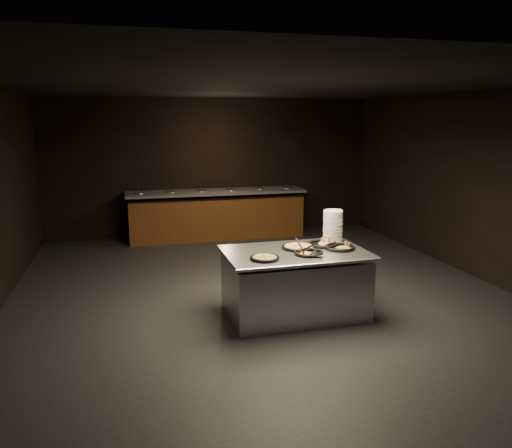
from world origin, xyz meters
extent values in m
cube|color=black|center=(0.00, 0.00, -0.01)|extent=(7.00, 8.00, 0.01)
cube|color=black|center=(0.00, 0.00, 2.90)|extent=(7.00, 8.00, 0.01)
cube|color=black|center=(0.00, 4.00, 1.45)|extent=(7.00, 0.01, 2.90)
cube|color=black|center=(0.00, -4.00, 1.45)|extent=(7.00, 0.01, 2.90)
cube|color=black|center=(3.50, 0.00, 1.45)|extent=(0.01, 8.00, 2.90)
cube|color=brown|center=(0.00, 3.58, 0.43)|extent=(3.60, 0.75, 0.85)
cube|color=slate|center=(0.00, 3.58, 0.97)|extent=(3.70, 0.83, 0.05)
cube|color=#34130B|center=(0.00, 3.58, 0.04)|extent=(3.60, 0.69, 0.08)
cylinder|color=silver|center=(-1.55, 3.58, 0.98)|extent=(0.22, 0.22, 0.08)
cylinder|color=#536F2C|center=(-1.55, 3.58, 1.00)|extent=(0.19, 0.19, 0.02)
cylinder|color=black|center=(-1.52, 3.56, 1.09)|extent=(0.04, 0.10, 0.19)
cylinder|color=silver|center=(-0.93, 3.58, 0.98)|extent=(0.22, 0.22, 0.08)
cylinder|color=#536F2C|center=(-0.93, 3.58, 1.00)|extent=(0.19, 0.19, 0.02)
cylinder|color=black|center=(-0.90, 3.56, 1.09)|extent=(0.04, 0.10, 0.19)
cylinder|color=silver|center=(-0.31, 3.58, 0.98)|extent=(0.22, 0.22, 0.08)
cylinder|color=#536F2C|center=(-0.31, 3.58, 1.00)|extent=(0.19, 0.19, 0.02)
cylinder|color=black|center=(-0.28, 3.56, 1.09)|extent=(0.04, 0.10, 0.19)
cylinder|color=silver|center=(0.31, 3.58, 0.98)|extent=(0.22, 0.22, 0.08)
cylinder|color=#536F2C|center=(0.31, 3.58, 1.00)|extent=(0.19, 0.19, 0.02)
cylinder|color=black|center=(0.34, 3.56, 1.09)|extent=(0.04, 0.10, 0.19)
cylinder|color=silver|center=(0.93, 3.58, 0.98)|extent=(0.22, 0.22, 0.08)
cylinder|color=#536F2C|center=(0.93, 3.58, 1.00)|extent=(0.19, 0.19, 0.02)
cylinder|color=black|center=(0.96, 3.56, 1.09)|extent=(0.04, 0.10, 0.19)
cylinder|color=silver|center=(1.55, 3.58, 0.98)|extent=(0.22, 0.22, 0.08)
cylinder|color=#536F2C|center=(1.55, 3.58, 1.00)|extent=(0.19, 0.19, 0.02)
cylinder|color=black|center=(1.58, 3.56, 1.09)|extent=(0.04, 0.10, 0.19)
cube|color=silver|center=(0.20, -0.90, 0.38)|extent=(1.70, 1.06, 0.76)
cube|color=silver|center=(0.20, -0.90, 0.83)|extent=(1.79, 1.14, 0.04)
cylinder|color=silver|center=(0.20, -1.46, 0.83)|extent=(1.77, 0.07, 0.04)
cylinder|color=white|center=(0.84, -0.57, 1.06)|extent=(0.26, 0.26, 0.43)
cylinder|color=black|center=(-0.27, -1.16, 0.85)|extent=(0.33, 0.33, 0.01)
torus|color=black|center=(-0.27, -1.16, 0.87)|extent=(0.35, 0.35, 0.04)
torus|color=brown|center=(-0.27, -1.16, 0.87)|extent=(0.29, 0.29, 0.03)
cylinder|color=#AD7B45|center=(-0.27, -1.16, 0.87)|extent=(0.25, 0.25, 0.02)
cube|color=black|center=(-0.27, -1.16, 0.88)|extent=(0.02, 0.25, 0.00)
cube|color=black|center=(-0.27, -1.16, 0.88)|extent=(0.25, 0.02, 0.00)
cylinder|color=black|center=(0.28, -0.78, 0.85)|extent=(0.41, 0.41, 0.01)
torus|color=black|center=(0.28, -0.78, 0.87)|extent=(0.43, 0.43, 0.04)
torus|color=brown|center=(0.28, -0.78, 0.87)|extent=(0.37, 0.37, 0.03)
cylinder|color=#D59B4D|center=(0.28, -0.78, 0.87)|extent=(0.33, 0.33, 0.02)
cube|color=black|center=(0.28, -0.78, 0.88)|extent=(0.05, 0.32, 0.00)
cube|color=black|center=(0.28, -0.78, 0.88)|extent=(0.32, 0.05, 0.00)
cylinder|color=black|center=(0.64, -0.72, 0.85)|extent=(0.36, 0.36, 0.01)
torus|color=black|center=(0.64, -0.72, 0.87)|extent=(0.39, 0.39, 0.04)
cylinder|color=black|center=(0.31, -1.08, 0.85)|extent=(0.34, 0.34, 0.01)
torus|color=black|center=(0.31, -1.08, 0.87)|extent=(0.36, 0.36, 0.04)
cylinder|color=black|center=(0.78, -0.93, 0.85)|extent=(0.36, 0.36, 0.01)
torus|color=black|center=(0.78, -0.93, 0.87)|extent=(0.39, 0.39, 0.04)
cube|color=silver|center=(0.20, -0.80, 0.87)|extent=(0.12, 0.13, 0.00)
cylinder|color=black|center=(0.23, -0.96, 0.95)|extent=(0.05, 0.21, 0.13)
cylinder|color=silver|center=(0.21, -0.88, 0.90)|extent=(0.03, 0.11, 0.08)
cube|color=silver|center=(0.38, -1.23, 0.87)|extent=(0.13, 0.13, 0.00)
cylinder|color=black|center=(0.24, -1.16, 0.94)|extent=(0.17, 0.12, 0.13)
cylinder|color=silver|center=(0.31, -1.20, 0.89)|extent=(0.09, 0.06, 0.08)
camera|label=1|loc=(-1.80, -6.61, 2.46)|focal=35.00mm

